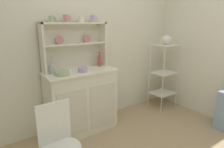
{
  "coord_description": "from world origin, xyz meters",
  "views": [
    {
      "loc": [
        -1.41,
        -0.95,
        1.54
      ],
      "look_at": [
        0.05,
        1.12,
        0.85
      ],
      "focal_mm": 31.03,
      "sensor_mm": 36.0,
      "label": 1
    }
  ],
  "objects_px": {
    "utensil_jar": "(52,69)",
    "wire_chair": "(58,140)",
    "hutch_cabinet": "(82,101)",
    "bakers_rack": "(164,70)",
    "hutch_shelf_unit": "(74,42)",
    "cup_sage_0": "(52,19)",
    "jam_bottle": "(100,60)",
    "porcelain_teapot": "(166,40)",
    "bowl_mixing_large": "(62,73)"
  },
  "relations": [
    {
      "from": "utensil_jar",
      "to": "wire_chair",
      "type": "bearing_deg",
      "value": -107.1
    },
    {
      "from": "hutch_cabinet",
      "to": "bakers_rack",
      "type": "bearing_deg",
      "value": -3.98
    },
    {
      "from": "hutch_shelf_unit",
      "to": "bakers_rack",
      "type": "height_order",
      "value": "hutch_shelf_unit"
    },
    {
      "from": "cup_sage_0",
      "to": "jam_bottle",
      "type": "relative_size",
      "value": 0.38
    },
    {
      "from": "bakers_rack",
      "to": "porcelain_teapot",
      "type": "xyz_separation_m",
      "value": [
        -0.0,
        0.0,
        0.53
      ]
    },
    {
      "from": "hutch_cabinet",
      "to": "porcelain_teapot",
      "type": "relative_size",
      "value": 3.93
    },
    {
      "from": "bakers_rack",
      "to": "cup_sage_0",
      "type": "bearing_deg",
      "value": 172.95
    },
    {
      "from": "bakers_rack",
      "to": "cup_sage_0",
      "type": "distance_m",
      "value": 2.08
    },
    {
      "from": "wire_chair",
      "to": "utensil_jar",
      "type": "xyz_separation_m",
      "value": [
        0.27,
        0.89,
        0.44
      ]
    },
    {
      "from": "jam_bottle",
      "to": "porcelain_teapot",
      "type": "distance_m",
      "value": 1.26
    },
    {
      "from": "utensil_jar",
      "to": "cup_sage_0",
      "type": "bearing_deg",
      "value": 35.53
    },
    {
      "from": "bakers_rack",
      "to": "wire_chair",
      "type": "xyz_separation_m",
      "value": [
        -2.21,
        -0.7,
        -0.18
      ]
    },
    {
      "from": "bakers_rack",
      "to": "jam_bottle",
      "type": "xyz_separation_m",
      "value": [
        -1.22,
        0.2,
        0.28
      ]
    },
    {
      "from": "cup_sage_0",
      "to": "hutch_shelf_unit",
      "type": "bearing_deg",
      "value": 7.64
    },
    {
      "from": "hutch_shelf_unit",
      "to": "cup_sage_0",
      "type": "bearing_deg",
      "value": -172.36
    },
    {
      "from": "hutch_shelf_unit",
      "to": "porcelain_teapot",
      "type": "distance_m",
      "value": 1.6
    },
    {
      "from": "hutch_cabinet",
      "to": "utensil_jar",
      "type": "bearing_deg",
      "value": 167.64
    },
    {
      "from": "cup_sage_0",
      "to": "bowl_mixing_large",
      "type": "distance_m",
      "value": 0.68
    },
    {
      "from": "bowl_mixing_large",
      "to": "jam_bottle",
      "type": "height_order",
      "value": "jam_bottle"
    },
    {
      "from": "hutch_shelf_unit",
      "to": "wire_chair",
      "type": "height_order",
      "value": "hutch_shelf_unit"
    },
    {
      "from": "wire_chair",
      "to": "cup_sage_0",
      "type": "distance_m",
      "value": 1.44
    },
    {
      "from": "jam_bottle",
      "to": "bakers_rack",
      "type": "bearing_deg",
      "value": -9.12
    },
    {
      "from": "hutch_cabinet",
      "to": "wire_chair",
      "type": "distance_m",
      "value": 1.03
    },
    {
      "from": "bowl_mixing_large",
      "to": "utensil_jar",
      "type": "relative_size",
      "value": 0.73
    },
    {
      "from": "cup_sage_0",
      "to": "porcelain_teapot",
      "type": "distance_m",
      "value": 1.92
    },
    {
      "from": "hutch_cabinet",
      "to": "jam_bottle",
      "type": "bearing_deg",
      "value": 13.52
    },
    {
      "from": "hutch_cabinet",
      "to": "hutch_shelf_unit",
      "type": "xyz_separation_m",
      "value": [
        0.0,
        0.16,
        0.81
      ]
    },
    {
      "from": "hutch_shelf_unit",
      "to": "porcelain_teapot",
      "type": "relative_size",
      "value": 3.65
    },
    {
      "from": "hutch_cabinet",
      "to": "hutch_shelf_unit",
      "type": "distance_m",
      "value": 0.82
    },
    {
      "from": "hutch_cabinet",
      "to": "porcelain_teapot",
      "type": "bearing_deg",
      "value": -3.98
    },
    {
      "from": "hutch_shelf_unit",
      "to": "jam_bottle",
      "type": "height_order",
      "value": "hutch_shelf_unit"
    },
    {
      "from": "bakers_rack",
      "to": "jam_bottle",
      "type": "distance_m",
      "value": 1.27
    },
    {
      "from": "hutch_cabinet",
      "to": "porcelain_teapot",
      "type": "xyz_separation_m",
      "value": [
        1.58,
        -0.11,
        0.78
      ]
    },
    {
      "from": "hutch_cabinet",
      "to": "hutch_shelf_unit",
      "type": "bearing_deg",
      "value": 90.0
    },
    {
      "from": "bakers_rack",
      "to": "bowl_mixing_large",
      "type": "relative_size",
      "value": 6.49
    },
    {
      "from": "bakers_rack",
      "to": "wire_chair",
      "type": "bearing_deg",
      "value": -162.51
    },
    {
      "from": "hutch_cabinet",
      "to": "hutch_shelf_unit",
      "type": "height_order",
      "value": "hutch_shelf_unit"
    },
    {
      "from": "wire_chair",
      "to": "hutch_shelf_unit",
      "type": "bearing_deg",
      "value": 68.49
    },
    {
      "from": "hutch_shelf_unit",
      "to": "utensil_jar",
      "type": "height_order",
      "value": "hutch_shelf_unit"
    },
    {
      "from": "hutch_shelf_unit",
      "to": "cup_sage_0",
      "type": "distance_m",
      "value": 0.43
    },
    {
      "from": "bakers_rack",
      "to": "porcelain_teapot",
      "type": "bearing_deg",
      "value": 180.0
    },
    {
      "from": "hutch_cabinet",
      "to": "wire_chair",
      "type": "xyz_separation_m",
      "value": [
        -0.63,
        -0.81,
        0.06
      ]
    },
    {
      "from": "utensil_jar",
      "to": "jam_bottle",
      "type": "bearing_deg",
      "value": 0.63
    },
    {
      "from": "bowl_mixing_large",
      "to": "porcelain_teapot",
      "type": "xyz_separation_m",
      "value": [
        1.86,
        -0.04,
        0.32
      ]
    },
    {
      "from": "utensil_jar",
      "to": "porcelain_teapot",
      "type": "distance_m",
      "value": 1.97
    },
    {
      "from": "hutch_shelf_unit",
      "to": "bowl_mixing_large",
      "type": "relative_size",
      "value": 5.1
    },
    {
      "from": "utensil_jar",
      "to": "porcelain_teapot",
      "type": "bearing_deg",
      "value": -5.55
    },
    {
      "from": "wire_chair",
      "to": "bakers_rack",
      "type": "bearing_deg",
      "value": 29.03
    },
    {
      "from": "hutch_cabinet",
      "to": "cup_sage_0",
      "type": "distance_m",
      "value": 1.16
    },
    {
      "from": "hutch_shelf_unit",
      "to": "porcelain_teapot",
      "type": "height_order",
      "value": "hutch_shelf_unit"
    }
  ]
}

